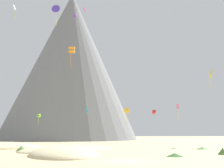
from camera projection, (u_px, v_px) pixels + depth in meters
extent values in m
plane|color=#C6B284|center=(126.00, 161.00, 29.21)|extent=(400.00, 400.00, 0.00)
ellipsoid|color=#CCBA8E|center=(0.00, 148.00, 52.16)|extent=(18.20, 16.34, 2.41)
ellipsoid|color=beige|center=(64.00, 155.00, 36.52)|extent=(10.82, 15.88, 2.54)
ellipsoid|color=beige|center=(69.00, 150.00, 46.28)|extent=(20.17, 18.72, 1.75)
cone|color=#568442|center=(75.00, 148.00, 48.24)|extent=(2.48, 2.48, 0.73)
cone|color=#668C4C|center=(22.00, 148.00, 44.43)|extent=(2.56, 2.56, 0.87)
cone|color=#568442|center=(223.00, 151.00, 37.19)|extent=(1.99, 1.99, 0.95)
cone|color=#386633|center=(175.00, 155.00, 34.33)|extent=(2.24, 2.24, 0.43)
cone|color=#568442|center=(202.00, 148.00, 49.53)|extent=(3.40, 3.40, 0.44)
cone|color=slate|center=(70.00, 63.00, 126.11)|extent=(84.63, 84.63, 68.77)
cone|color=slate|center=(89.00, 96.00, 127.76)|extent=(25.24, 25.24, 39.25)
cone|color=slate|center=(89.00, 114.00, 122.71)|extent=(28.10, 28.10, 22.54)
cone|color=gold|center=(127.00, 111.00, 79.20)|extent=(1.66, 0.27, 1.67)
cylinder|color=gold|center=(127.00, 119.00, 78.79)|extent=(0.50, 0.31, 2.89)
cube|color=purple|center=(75.00, 16.00, 84.28)|extent=(1.02, 1.01, 0.40)
cube|color=purple|center=(75.00, 15.00, 84.35)|extent=(1.02, 1.01, 0.40)
cylinder|color=purple|center=(75.00, 20.00, 84.07)|extent=(0.10, 0.16, 2.06)
cube|color=orange|center=(72.00, 52.00, 69.62)|extent=(1.61, 1.70, 0.93)
cube|color=orange|center=(72.00, 48.00, 69.78)|extent=(1.61, 1.70, 0.93)
cylinder|color=orange|center=(71.00, 61.00, 69.16)|extent=(0.29, 0.14, 4.29)
cone|color=#5138B2|center=(56.00, 9.00, 67.46)|extent=(2.13, 0.76, 2.09)
cylinder|color=yellow|center=(56.00, 19.00, 66.99)|extent=(0.49, 0.21, 3.38)
cone|color=red|center=(154.00, 112.00, 72.59)|extent=(1.31, 1.28, 1.24)
cone|color=#33BCDB|center=(87.00, 110.00, 88.97)|extent=(1.12, 2.55, 2.45)
cube|color=white|center=(14.00, 7.00, 73.26)|extent=(0.67, 0.63, 1.36)
cylinder|color=#8CD133|center=(14.00, 14.00, 72.93)|extent=(0.40, 0.38, 2.59)
cube|color=pink|center=(178.00, 106.00, 89.95)|extent=(1.05, 0.30, 1.57)
cylinder|color=gold|center=(179.00, 115.00, 89.50)|extent=(0.11, 0.46, 3.85)
cone|color=yellow|center=(211.00, 74.00, 67.17)|extent=(1.20, 2.51, 2.45)
cylinder|color=yellow|center=(210.00, 83.00, 66.73)|extent=(0.13, 0.34, 2.18)
cube|color=#8CD133|center=(39.00, 116.00, 85.33)|extent=(1.19, 1.16, 0.60)
cube|color=#8CD133|center=(39.00, 115.00, 85.41)|extent=(1.19, 1.16, 0.60)
cylinder|color=#8CD133|center=(38.00, 122.00, 85.04)|extent=(0.19, 0.46, 2.81)
cone|color=#D1339E|center=(84.00, 9.00, 55.72)|extent=(0.57, 1.40, 1.38)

